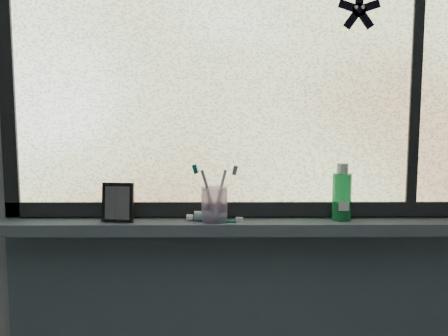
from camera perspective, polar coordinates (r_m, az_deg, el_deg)
wall_back at (r=1.74m, az=1.53°, el=1.99°), size 3.00×0.01×2.50m
windowsill at (r=1.70m, az=1.59°, el=-6.64°), size 1.62×0.14×0.04m
window_pane at (r=1.71m, az=1.59°, el=11.30°), size 1.50×0.01×1.00m
frame_bottom at (r=1.74m, az=1.54°, el=-4.67°), size 1.60×0.03×0.05m
frame_left at (r=1.85m, az=-23.57°, el=10.40°), size 0.05×0.03×1.10m
frame_mullion at (r=1.83m, az=21.07°, el=10.57°), size 0.03×0.03×1.00m
starfish_sticker at (r=1.78m, az=15.18°, el=17.04°), size 0.15×0.02×0.15m
vanity_mirror at (r=1.70m, az=-12.03°, el=-3.86°), size 0.11×0.06×0.13m
toothpaste_tube at (r=1.69m, az=-1.73°, el=-5.49°), size 0.19×0.05×0.03m
toothbrush_cup at (r=1.67m, az=-1.11°, el=-4.20°), size 0.09×0.09×0.11m
toothbrush_lying at (r=1.68m, az=-1.14°, el=-5.94°), size 0.19×0.06×0.01m
mouthwash_bottle at (r=1.73m, az=13.32°, el=-2.66°), size 0.08×0.08×0.16m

